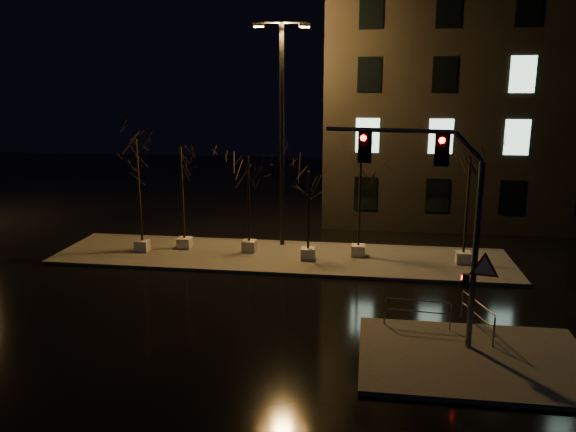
# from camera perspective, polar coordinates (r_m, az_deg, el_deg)

# --- Properties ---
(ground) EXTENTS (90.00, 90.00, 0.00)m
(ground) POSITION_cam_1_polar(r_m,az_deg,el_deg) (21.92, -3.20, -8.98)
(ground) COLOR black
(ground) RESTS_ON ground
(median) EXTENTS (22.00, 5.00, 0.15)m
(median) POSITION_cam_1_polar(r_m,az_deg,el_deg) (27.45, -0.75, -4.16)
(median) COLOR #494641
(median) RESTS_ON ground
(sidewalk_corner) EXTENTS (7.00, 5.00, 0.15)m
(sidewalk_corner) POSITION_cam_1_polar(r_m,az_deg,el_deg) (18.64, 18.40, -13.60)
(sidewalk_corner) COLOR #494641
(sidewalk_corner) RESTS_ON ground
(building) EXTENTS (25.00, 12.00, 15.00)m
(building) POSITION_cam_1_polar(r_m,az_deg,el_deg) (39.17, 23.29, 11.03)
(building) COLOR black
(building) RESTS_ON ground
(tree_0) EXTENTS (1.80, 1.80, 5.72)m
(tree_0) POSITION_cam_1_polar(r_m,az_deg,el_deg) (28.16, -15.04, 5.05)
(tree_0) COLOR beige
(tree_0) RESTS_ON median
(tree_1) EXTENTS (1.80, 1.80, 5.27)m
(tree_1) POSITION_cam_1_polar(r_m,az_deg,el_deg) (28.24, -10.77, 4.58)
(tree_1) COLOR beige
(tree_1) RESTS_ON median
(tree_2) EXTENTS (1.80, 1.80, 4.90)m
(tree_2) POSITION_cam_1_polar(r_m,az_deg,el_deg) (27.32, -4.07, 3.90)
(tree_2) COLOR beige
(tree_2) RESTS_ON median
(tree_3) EXTENTS (1.80, 1.80, 4.34)m
(tree_3) POSITION_cam_1_polar(r_m,az_deg,el_deg) (26.06, 2.10, 2.52)
(tree_3) COLOR beige
(tree_3) RESTS_ON median
(tree_4) EXTENTS (1.80, 1.80, 5.53)m
(tree_4) POSITION_cam_1_polar(r_m,az_deg,el_deg) (26.62, 7.38, 4.62)
(tree_4) COLOR beige
(tree_4) RESTS_ON median
(tree_5) EXTENTS (1.80, 1.80, 5.20)m
(tree_5) POSITION_cam_1_polar(r_m,az_deg,el_deg) (26.57, 17.90, 3.53)
(tree_5) COLOR beige
(tree_5) RESTS_ON median
(traffic_signal_mast) EXTENTS (5.48, 1.22, 6.82)m
(traffic_signal_mast) POSITION_cam_1_polar(r_m,az_deg,el_deg) (17.82, 15.26, 0.95)
(traffic_signal_mast) COLOR #53565B
(traffic_signal_mast) RESTS_ON sidewalk_corner
(streetlight_main) EXTENTS (2.76, 0.81, 11.07)m
(streetlight_main) POSITION_cam_1_polar(r_m,az_deg,el_deg) (28.19, -0.63, 9.68)
(streetlight_main) COLOR black
(streetlight_main) RESTS_ON median
(guard_rail_a) EXTENTS (2.24, 0.25, 0.97)m
(guard_rail_a) POSITION_cam_1_polar(r_m,az_deg,el_deg) (19.94, 13.01, -9.20)
(guard_rail_a) COLOR #53565B
(guard_rail_a) RESTS_ON sidewalk_corner
(guard_rail_b) EXTENTS (0.71, 2.18, 1.08)m
(guard_rail_b) POSITION_cam_1_polar(r_m,az_deg,el_deg) (20.02, 18.69, -9.30)
(guard_rail_b) COLOR #53565B
(guard_rail_b) RESTS_ON sidewalk_corner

